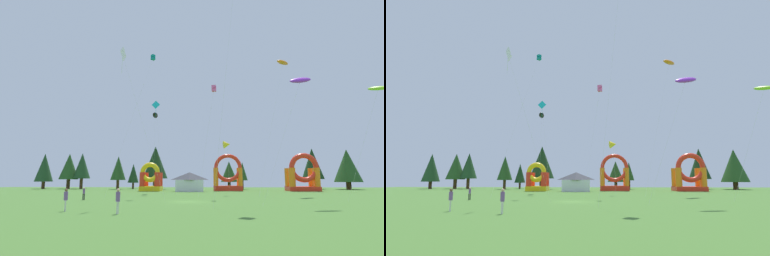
# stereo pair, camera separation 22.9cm
# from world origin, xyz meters

# --- Properties ---
(ground_plane) EXTENTS (120.00, 120.00, 0.00)m
(ground_plane) POSITION_xyz_m (0.00, 0.00, 0.00)
(ground_plane) COLOR #47752D
(kite_white_diamond) EXTENTS (4.72, 4.17, 16.51)m
(kite_white_diamond) POSITION_xyz_m (-6.91, -4.65, 15.81)
(kite_white_diamond) COLOR white
(kite_white_diamond) RESTS_ON ground_plane
(kite_pink_box) EXTENTS (2.77, 0.86, 16.39)m
(kite_pink_box) POSITION_xyz_m (3.37, 8.75, 15.87)
(kite_pink_box) COLOR #EA599E
(kite_pink_box) RESTS_ON ground_plane
(kite_orange_parafoil) EXTENTS (7.83, 8.94, 24.00)m
(kite_orange_parafoil) POSITION_xyz_m (16.13, 18.15, 23.39)
(kite_orange_parafoil) COLOR orange
(kite_orange_parafoil) RESTS_ON ground_plane
(kite_cyan_diamond) EXTENTS (2.57, 2.66, 16.33)m
(kite_cyan_diamond) POSITION_xyz_m (-6.92, 18.64, 15.67)
(kite_cyan_diamond) COLOR #19B7CC
(kite_cyan_diamond) RESTS_ON ground_plane
(kite_purple_parafoil) EXTENTS (6.21, 2.65, 13.82)m
(kite_purple_parafoil) POSITION_xyz_m (12.39, -3.44, 13.12)
(kite_purple_parafoil) COLOR purple
(kite_purple_parafoil) RESTS_ON ground_plane
(kite_black_parafoil) EXTENTS (1.39, 4.17, 15.15)m
(kite_black_parafoil) POSITION_xyz_m (-7.56, 21.79, 14.59)
(kite_black_parafoil) COLOR black
(kite_black_parafoil) RESTS_ON ground_plane
(kite_lime_parafoil) EXTENTS (3.64, 4.78, 12.84)m
(kite_lime_parafoil) POSITION_xyz_m (20.93, -2.70, 12.32)
(kite_lime_parafoil) COLOR #8CD826
(kite_lime_parafoil) RESTS_ON ground_plane
(kite_yellow_delta) EXTENTS (1.42, 2.20, 8.89)m
(kite_yellow_delta) POSITION_xyz_m (5.61, 15.41, 8.21)
(kite_yellow_delta) COLOR yellow
(kite_yellow_delta) RESTS_ON ground_plane
(kite_teal_box) EXTENTS (5.74, 5.76, 22.66)m
(kite_teal_box) POSITION_xyz_m (-6.48, 11.77, 22.09)
(kite_teal_box) COLOR #0C7F7A
(kite_teal_box) RESTS_ON ground_plane
(person_midfield) EXTENTS (0.34, 0.34, 1.57)m
(person_midfield) POSITION_xyz_m (-13.03, 2.33, 0.93)
(person_midfield) COLOR black
(person_midfield) RESTS_ON ground_plane
(person_left_edge) EXTENTS (0.41, 0.41, 1.81)m
(person_left_edge) POSITION_xyz_m (-9.28, -10.95, 1.07)
(person_left_edge) COLOR silver
(person_left_edge) RESTS_ON ground_plane
(person_near_camera) EXTENTS (0.33, 0.33, 1.88)m
(person_near_camera) POSITION_xyz_m (-4.52, -12.60, 1.12)
(person_near_camera) COLOR silver
(person_near_camera) RESTS_ON ground_plane
(inflatable_blue_arch) EXTENTS (4.38, 4.82, 5.97)m
(inflatable_blue_arch) POSITION_xyz_m (-9.65, 30.35, 2.15)
(inflatable_blue_arch) COLOR yellow
(inflatable_blue_arch) RESTS_ON ground_plane
(inflatable_orange_dome) EXTENTS (6.17, 3.57, 7.89)m
(inflatable_orange_dome) POSITION_xyz_m (6.82, 32.33, 2.95)
(inflatable_orange_dome) COLOR red
(inflatable_orange_dome) RESTS_ON ground_plane
(inflatable_red_slide) EXTENTS (6.42, 4.80, 7.93)m
(inflatable_red_slide) POSITION_xyz_m (22.60, 31.31, 3.00)
(inflatable_red_slide) COLOR red
(inflatable_red_slide) RESTS_ON ground_plane
(festival_tent) EXTENTS (5.55, 3.15, 3.87)m
(festival_tent) POSITION_xyz_m (-1.24, 27.65, 1.94)
(festival_tent) COLOR silver
(festival_tent) RESTS_ON ground_plane
(tree_row_0) EXTENTS (4.55, 4.55, 9.02)m
(tree_row_0) POSITION_xyz_m (-39.78, 43.05, 5.39)
(tree_row_0) COLOR #4C331E
(tree_row_0) RESTS_ON ground_plane
(tree_row_1) EXTENTS (4.90, 4.90, 9.05)m
(tree_row_1) POSITION_xyz_m (-33.49, 43.57, 5.67)
(tree_row_1) COLOR #4C331E
(tree_row_1) RESTS_ON ground_plane
(tree_row_2) EXTENTS (4.34, 4.34, 9.15)m
(tree_row_2) POSITION_xyz_m (-30.04, 43.47, 5.82)
(tree_row_2) COLOR #4C331E
(tree_row_2) RESTS_ON ground_plane
(tree_row_3) EXTENTS (3.81, 3.81, 8.19)m
(tree_row_3) POSITION_xyz_m (-19.92, 41.41, 5.17)
(tree_row_3) COLOR #4C331E
(tree_row_3) RESTS_ON ground_plane
(tree_row_4) EXTENTS (2.82, 2.82, 6.37)m
(tree_row_4) POSITION_xyz_m (-16.80, 44.57, 3.93)
(tree_row_4) COLOR #4C331E
(tree_row_4) RESTS_ON ground_plane
(tree_row_5) EXTENTS (6.08, 6.08, 10.49)m
(tree_row_5) POSITION_xyz_m (-10.38, 40.23, 6.50)
(tree_row_5) COLOR #4C331E
(tree_row_5) RESTS_ON ground_plane
(tree_row_6) EXTENTS (4.07, 4.07, 6.84)m
(tree_row_6) POSITION_xyz_m (7.77, 41.66, 4.28)
(tree_row_6) COLOR #4C331E
(tree_row_6) RESTS_ON ground_plane
(tree_row_7) EXTENTS (2.54, 2.54, 6.64)m
(tree_row_7) POSITION_xyz_m (11.07, 41.87, 4.35)
(tree_row_7) COLOR #4C331E
(tree_row_7) RESTS_ON ground_plane
(tree_row_8) EXTENTS (5.45, 5.45, 10.21)m
(tree_row_8) POSITION_xyz_m (29.10, 44.47, 6.29)
(tree_row_8) COLOR #4C331E
(tree_row_8) RESTS_ON ground_plane
(tree_row_9) EXTENTS (6.51, 6.51, 9.70)m
(tree_row_9) POSITION_xyz_m (36.52, 41.66, 5.71)
(tree_row_9) COLOR #4C331E
(tree_row_9) RESTS_ON ground_plane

